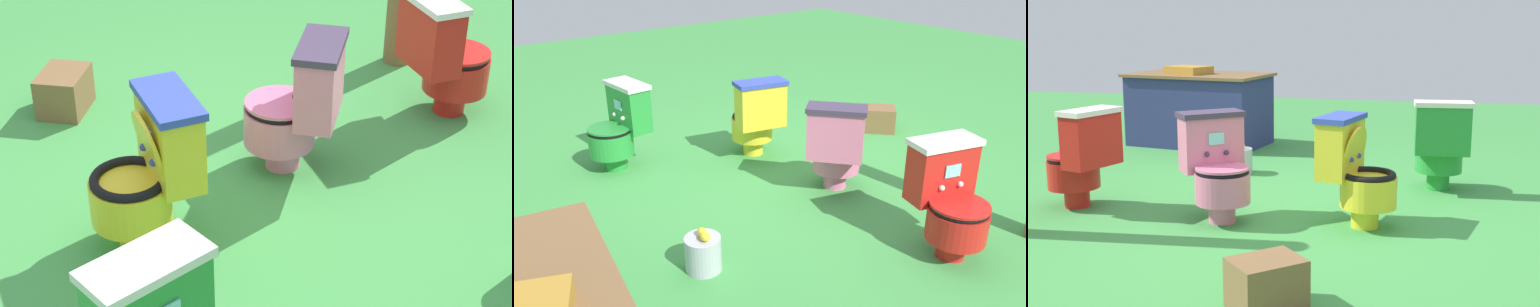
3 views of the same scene
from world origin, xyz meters
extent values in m
plane|color=#429947|center=(0.00, 0.00, 0.00)|extent=(14.00, 14.00, 0.00)
cylinder|color=green|center=(1.08, 1.13, 0.07)|extent=(0.19, 0.19, 0.14)
cylinder|color=green|center=(1.08, 1.15, 0.24)|extent=(0.40, 0.40, 0.20)
torus|color=black|center=(1.08, 1.15, 0.35)|extent=(0.38, 0.38, 0.04)
cylinder|color=white|center=(1.08, 1.15, 0.30)|extent=(0.26, 0.26, 0.01)
cube|color=green|center=(1.09, 0.95, 0.51)|extent=(0.42, 0.22, 0.37)
cube|color=white|center=(1.09, 0.95, 0.71)|extent=(0.45, 0.25, 0.04)
cube|color=#8CE0E5|center=(1.08, 1.05, 0.56)|extent=(0.11, 0.02, 0.08)
cylinder|color=green|center=(1.08, 1.15, 0.37)|extent=(0.39, 0.39, 0.02)
sphere|color=white|center=(1.01, 1.05, 0.46)|extent=(0.04, 0.04, 0.04)
sphere|color=white|center=(1.15, 1.06, 0.46)|extent=(0.04, 0.04, 0.04)
cylinder|color=pink|center=(-0.34, -0.10, 0.07)|extent=(0.25, 0.25, 0.14)
cylinder|color=pink|center=(-0.33, -0.12, 0.24)|extent=(0.52, 0.52, 0.20)
torus|color=black|center=(-0.33, -0.12, 0.35)|extent=(0.50, 0.50, 0.04)
cylinder|color=#3F334C|center=(-0.33, -0.12, 0.30)|extent=(0.34, 0.34, 0.01)
cube|color=pink|center=(-0.45, 0.04, 0.51)|extent=(0.44, 0.41, 0.37)
cube|color=#3F334C|center=(-0.45, 0.04, 0.71)|extent=(0.47, 0.44, 0.04)
cube|color=#8CE0E5|center=(-0.39, -0.04, 0.56)|extent=(0.09, 0.08, 0.08)
cylinder|color=pink|center=(-0.33, -0.12, 0.37)|extent=(0.51, 0.51, 0.02)
sphere|color=#3F334C|center=(-0.33, 0.00, 0.46)|extent=(0.04, 0.04, 0.04)
sphere|color=#3F334C|center=(-0.44, -0.09, 0.46)|extent=(0.04, 0.04, 0.04)
cylinder|color=yellow|center=(0.61, 0.01, 0.07)|extent=(0.22, 0.22, 0.14)
cylinder|color=yellow|center=(0.62, 0.00, 0.24)|extent=(0.45, 0.45, 0.20)
torus|color=black|center=(0.62, 0.00, 0.35)|extent=(0.43, 0.43, 0.04)
cylinder|color=#3347B2|center=(0.62, 0.00, 0.30)|extent=(0.29, 0.29, 0.01)
cube|color=yellow|center=(0.43, 0.05, 0.51)|extent=(0.28, 0.44, 0.37)
cube|color=#3347B2|center=(0.43, 0.05, 0.71)|extent=(0.31, 0.47, 0.04)
cube|color=#8CE0E5|center=(0.53, 0.03, 0.56)|extent=(0.03, 0.11, 0.08)
cylinder|color=yellow|center=(0.53, 0.03, 0.49)|extent=(0.17, 0.36, 0.35)
sphere|color=#3347B2|center=(0.55, 0.09, 0.46)|extent=(0.04, 0.04, 0.04)
sphere|color=#3347B2|center=(0.52, -0.04, 0.46)|extent=(0.04, 0.04, 0.04)
cylinder|color=red|center=(-1.48, 0.03, 0.07)|extent=(0.22, 0.22, 0.14)
cylinder|color=red|center=(-1.50, 0.04, 0.24)|extent=(0.46, 0.46, 0.20)
torus|color=black|center=(-1.50, 0.04, 0.35)|extent=(0.44, 0.44, 0.04)
cylinder|color=white|center=(-1.50, 0.04, 0.30)|extent=(0.30, 0.30, 0.01)
cube|color=red|center=(-1.31, -0.02, 0.51)|extent=(0.30, 0.45, 0.37)
cube|color=white|center=(-1.31, -0.02, 0.71)|extent=(0.33, 0.48, 0.04)
cube|color=#8CE0E5|center=(-1.41, 0.01, 0.56)|extent=(0.04, 0.11, 0.08)
cylinder|color=red|center=(-1.50, 0.04, 0.37)|extent=(0.45, 0.45, 0.02)
sphere|color=white|center=(-1.43, -0.06, 0.46)|extent=(0.04, 0.04, 0.04)
sphere|color=white|center=(-1.39, 0.07, 0.46)|extent=(0.04, 0.04, 0.04)
cube|color=brown|center=(0.28, -1.34, 0.12)|extent=(0.41, 0.41, 0.24)
cylinder|color=#B7B7BF|center=(-0.63, 1.32, 0.11)|extent=(0.22, 0.22, 0.22)
ellipsoid|color=yellow|center=(-0.62, 1.31, 0.25)|extent=(0.07, 0.05, 0.05)
ellipsoid|color=yellow|center=(-0.67, 1.33, 0.25)|extent=(0.07, 0.05, 0.05)
ellipsoid|color=yellow|center=(-0.67, 1.32, 0.25)|extent=(0.07, 0.05, 0.05)
camera|label=1|loc=(2.16, 2.92, 2.50)|focal=61.78mm
camera|label=2|loc=(-2.95, 2.67, 1.91)|focal=36.86mm
camera|label=3|loc=(1.00, -4.13, 1.33)|focal=46.08mm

